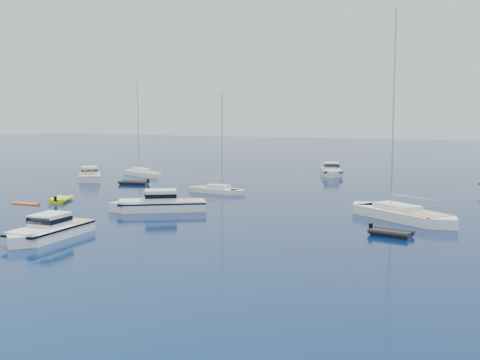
% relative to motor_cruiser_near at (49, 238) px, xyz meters
% --- Properties ---
extents(ground, '(400.00, 400.00, 0.00)m').
position_rel_motor_cruiser_near_xyz_m(ground, '(4.18, -3.75, 0.00)').
color(ground, '#072649').
rests_on(ground, ground).
extents(motor_cruiser_near, '(3.62, 8.53, 2.17)m').
position_rel_motor_cruiser_near_xyz_m(motor_cruiser_near, '(0.00, 0.00, 0.00)').
color(motor_cruiser_near, white).
rests_on(motor_cruiser_near, ground).
extents(motor_cruiser_left, '(9.03, 7.66, 2.40)m').
position_rel_motor_cruiser_near_xyz_m(motor_cruiser_left, '(-0.37, 13.40, 0.00)').
color(motor_cruiser_left, silver).
rests_on(motor_cruiser_left, ground).
extents(motor_cruiser_far_l, '(7.89, 8.35, 2.31)m').
position_rel_motor_cruiser_near_xyz_m(motor_cruiser_far_l, '(-23.74, 30.40, 0.00)').
color(motor_cruiser_far_l, silver).
rests_on(motor_cruiser_far_l, ground).
extents(motor_cruiser_horizon, '(6.06, 9.23, 2.33)m').
position_rel_motor_cruiser_near_xyz_m(motor_cruiser_horizon, '(2.43, 51.59, 0.00)').
color(motor_cruiser_horizon, silver).
rests_on(motor_cruiser_horizon, ground).
extents(sailboat_mid_r, '(11.79, 9.06, 17.62)m').
position_rel_motor_cruiser_near_xyz_m(sailboat_mid_r, '(19.73, 19.05, 0.00)').
color(sailboat_mid_r, white).
rests_on(sailboat_mid_r, ground).
extents(sailboat_centre, '(7.82, 2.48, 11.34)m').
position_rel_motor_cruiser_near_xyz_m(sailboat_centre, '(-2.17, 26.68, 0.00)').
color(sailboat_centre, silver).
rests_on(sailboat_centre, ground).
extents(sailboat_far_l, '(9.57, 6.23, 13.86)m').
position_rel_motor_cruiser_near_xyz_m(sailboat_far_l, '(-21.21, 38.42, 0.00)').
color(sailboat_far_l, white).
rests_on(sailboat_far_l, ground).
extents(tender_yellow, '(3.25, 3.89, 0.95)m').
position_rel_motor_cruiser_near_xyz_m(tender_yellow, '(-12.37, 13.68, 0.00)').
color(tender_yellow, yellow).
rests_on(tender_yellow, ground).
extents(tender_grey_near, '(3.30, 2.22, 0.95)m').
position_rel_motor_cruiser_near_xyz_m(tender_grey_near, '(20.66, 11.83, 0.00)').
color(tender_grey_near, black).
rests_on(tender_grey_near, ground).
extents(tender_grey_far, '(4.15, 3.05, 0.95)m').
position_rel_motor_cruiser_near_xyz_m(tender_grey_far, '(-15.36, 29.04, 0.00)').
color(tender_grey_far, black).
rests_on(tender_grey_far, ground).
extents(kayak_orange, '(3.02, 0.80, 0.30)m').
position_rel_motor_cruiser_near_xyz_m(kayak_orange, '(-13.88, 10.67, 0.00)').
color(kayak_orange, '#DE600A').
rests_on(kayak_orange, ground).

